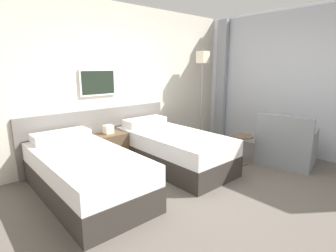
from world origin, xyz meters
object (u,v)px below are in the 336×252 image
side_table (242,144)px  armchair (286,148)px  bed_near_window (172,149)px  floor_lamp (203,69)px  bed_near_door (85,173)px  nightstand (109,149)px

side_table → armchair: bearing=-41.9°
bed_near_window → floor_lamp: floor_lamp is taller
floor_lamp → bed_near_door: bearing=-167.7°
bed_near_door → floor_lamp: bearing=12.3°
nightstand → floor_lamp: (2.20, -0.09, 1.30)m
side_table → floor_lamp: bearing=70.4°
bed_near_window → side_table: 1.19m
bed_near_window → floor_lamp: 2.04m
bed_near_door → nightstand: size_ratio=2.93×
floor_lamp → side_table: floor_lamp is taller
side_table → armchair: armchair is taller
bed_near_window → armchair: size_ratio=2.04×
bed_near_window → armchair: (1.52, -1.21, -0.01)m
bed_near_door → nightstand: (0.76, 0.74, -0.01)m
nightstand → bed_near_window: bearing=-44.1°
bed_near_window → nightstand: 1.06m
bed_near_window → floor_lamp: bearing=24.2°
nightstand → floor_lamp: bearing=-2.4°
bed_near_window → floor_lamp: size_ratio=1.04×
bed_near_door → armchair: bearing=-21.6°
armchair → bed_near_window: bearing=39.6°
bed_near_door → floor_lamp: floor_lamp is taller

